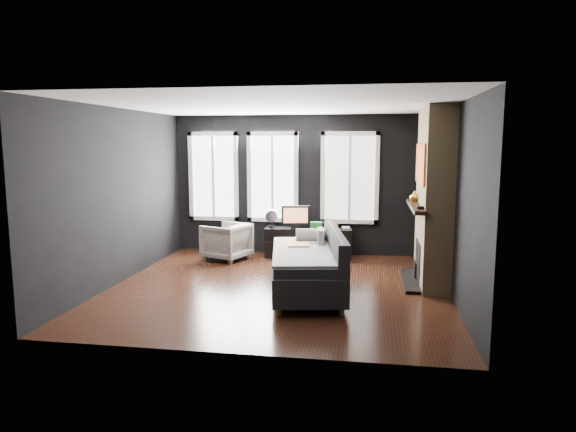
% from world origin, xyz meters
% --- Properties ---
extents(floor, '(5.00, 5.00, 0.00)m').
position_xyz_m(floor, '(0.00, 0.00, 0.00)').
color(floor, black).
rests_on(floor, ground).
extents(ceiling, '(5.00, 5.00, 0.00)m').
position_xyz_m(ceiling, '(0.00, 0.00, 2.70)').
color(ceiling, white).
rests_on(ceiling, ground).
extents(wall_back, '(5.00, 0.02, 2.70)m').
position_xyz_m(wall_back, '(0.00, 2.50, 1.35)').
color(wall_back, black).
rests_on(wall_back, ground).
extents(wall_left, '(0.02, 5.00, 2.70)m').
position_xyz_m(wall_left, '(-2.50, 0.00, 1.35)').
color(wall_left, black).
rests_on(wall_left, ground).
extents(wall_right, '(0.02, 5.00, 2.70)m').
position_xyz_m(wall_right, '(2.50, 0.00, 1.35)').
color(wall_right, black).
rests_on(wall_right, ground).
extents(windows, '(4.00, 0.16, 1.76)m').
position_xyz_m(windows, '(-0.45, 2.46, 2.38)').
color(windows, white).
rests_on(windows, wall_back).
extents(fireplace, '(0.70, 1.62, 2.70)m').
position_xyz_m(fireplace, '(2.30, 0.60, 1.35)').
color(fireplace, '#93724C').
rests_on(fireplace, floor).
extents(sofa, '(1.43, 2.31, 0.93)m').
position_xyz_m(sofa, '(0.46, -0.24, 0.46)').
color(sofa, black).
rests_on(sofa, floor).
extents(stripe_pillow, '(0.14, 0.39, 0.39)m').
position_xyz_m(stripe_pillow, '(0.61, 0.31, 0.67)').
color(stripe_pillow, gray).
rests_on(stripe_pillow, sofa).
extents(armchair, '(0.91, 0.93, 0.75)m').
position_xyz_m(armchair, '(-1.29, 1.71, 0.38)').
color(armchair, white).
rests_on(armchair, floor).
extents(media_console, '(1.66, 0.57, 0.56)m').
position_xyz_m(media_console, '(0.20, 2.17, 0.28)').
color(media_console, black).
rests_on(media_console, floor).
extents(monitor, '(0.55, 0.22, 0.48)m').
position_xyz_m(monitor, '(-0.05, 2.14, 0.80)').
color(monitor, black).
rests_on(monitor, media_console).
extents(desk_fan, '(0.28, 0.28, 0.34)m').
position_xyz_m(desk_fan, '(-0.51, 2.14, 0.73)').
color(desk_fan, '#A7A7A7').
rests_on(desk_fan, media_console).
extents(mug, '(0.13, 0.10, 0.12)m').
position_xyz_m(mug, '(0.70, 2.12, 0.62)').
color(mug, orange).
rests_on(mug, media_console).
extents(book, '(0.15, 0.03, 0.20)m').
position_xyz_m(book, '(0.83, 2.25, 0.66)').
color(book, '#B0A48C').
rests_on(book, media_console).
extents(storage_box, '(0.23, 0.15, 0.12)m').
position_xyz_m(storage_box, '(0.35, 2.12, 0.62)').
color(storage_box, '#287739').
rests_on(storage_box, media_console).
extents(mantel_vase, '(0.19, 0.20, 0.16)m').
position_xyz_m(mantel_vase, '(2.05, 1.05, 1.31)').
color(mantel_vase, gold).
rests_on(mantel_vase, fireplace).
extents(mantel_clock, '(0.15, 0.15, 0.04)m').
position_xyz_m(mantel_clock, '(2.05, 0.05, 1.25)').
color(mantel_clock, black).
rests_on(mantel_clock, fireplace).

